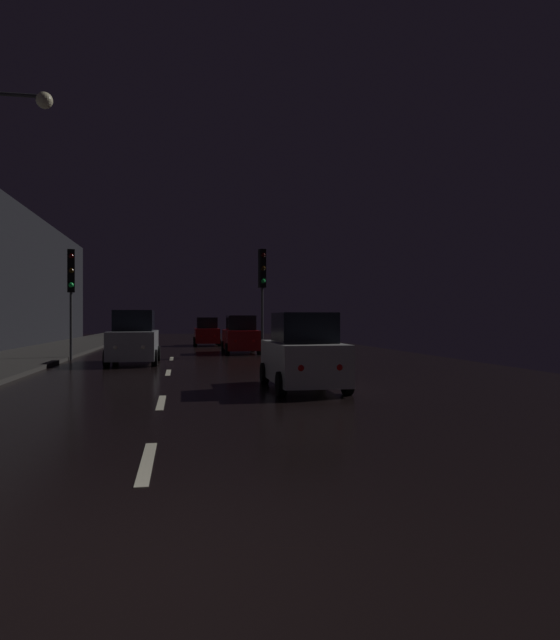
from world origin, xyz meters
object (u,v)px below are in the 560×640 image
(car_distant_taillights, at_px, (207,333))
(streetlamp_overhead, at_px, (6,193))
(car_parked_right_near, at_px, (303,354))
(traffic_light_far_left, at_px, (71,280))
(car_approaching_headlights, at_px, (134,339))
(car_parked_right_far, at_px, (241,336))
(traffic_light_far_right, at_px, (262,278))

(car_distant_taillights, bearing_deg, streetlamp_overhead, 164.80)
(car_parked_right_near, xyz_separation_m, car_distant_taillights, (-1.40, 24.74, -0.03))
(car_parked_right_near, bearing_deg, car_distant_taillights, 3.24)
(traffic_light_far_left, xyz_separation_m, car_approaching_headlights, (2.89, -2.39, -2.57))
(car_approaching_headlights, xyz_separation_m, car_parked_right_far, (5.05, 6.34, -0.08))
(traffic_light_far_left, height_order, car_approaching_headlights, traffic_light_far_left)
(streetlamp_overhead, distance_m, car_distant_taillights, 24.45)
(car_parked_right_far, xyz_separation_m, car_parked_right_near, (-0.00, -15.71, -0.01))
(car_approaching_headlights, distance_m, car_distant_taillights, 15.79)
(car_approaching_headlights, relative_size, car_parked_right_far, 1.09)
(traffic_light_far_right, distance_m, car_parked_right_far, 4.00)
(streetlamp_overhead, relative_size, car_approaching_headlights, 1.82)
(traffic_light_far_left, distance_m, car_approaching_headlights, 4.55)
(car_parked_right_near, bearing_deg, traffic_light_far_left, 34.01)
(traffic_light_far_left, height_order, car_parked_right_far, traffic_light_far_left)
(traffic_light_far_right, relative_size, traffic_light_far_left, 1.07)
(car_approaching_headlights, relative_size, car_parked_right_near, 1.10)
(traffic_light_far_right, height_order, car_approaching_headlights, traffic_light_far_right)
(streetlamp_overhead, relative_size, car_distant_taillights, 2.06)
(traffic_light_far_left, bearing_deg, car_approaching_headlights, 37.88)
(car_approaching_headlights, relative_size, car_distant_taillights, 1.13)
(traffic_light_far_right, xyz_separation_m, car_parked_right_near, (-0.80, -13.13, -2.95))
(traffic_light_far_right, xyz_separation_m, traffic_light_far_left, (-8.74, -1.36, -0.29))
(car_parked_right_near, bearing_deg, streetlamp_overhead, 78.90)
(traffic_light_far_left, relative_size, car_parked_right_far, 1.23)
(car_parked_right_far, height_order, car_distant_taillights, car_parked_right_far)
(traffic_light_far_right, relative_size, car_approaching_headlights, 1.21)
(streetlamp_overhead, distance_m, car_approaching_headlights, 9.29)
(car_approaching_headlights, bearing_deg, car_parked_right_near, 28.29)
(streetlamp_overhead, xyz_separation_m, car_parked_right_far, (7.71, 14.20, -4.24))
(car_parked_right_far, distance_m, car_distant_taillights, 9.14)
(streetlamp_overhead, bearing_deg, car_parked_right_far, 61.49)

